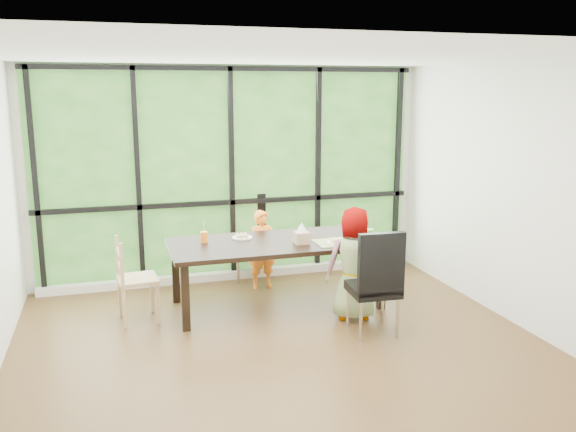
# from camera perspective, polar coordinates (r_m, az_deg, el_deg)

# --- Properties ---
(ground) EXTENTS (5.00, 5.00, 0.00)m
(ground) POSITION_cam_1_polar(r_m,az_deg,el_deg) (5.90, -0.74, -12.09)
(ground) COLOR black
(ground) RESTS_ON ground
(back_wall) EXTENTS (5.00, 0.00, 5.00)m
(back_wall) POSITION_cam_1_polar(r_m,az_deg,el_deg) (7.65, -5.44, 3.99)
(back_wall) COLOR silver
(back_wall) RESTS_ON ground
(foliage_backdrop) EXTENTS (4.80, 0.02, 2.65)m
(foliage_backdrop) POSITION_cam_1_polar(r_m,az_deg,el_deg) (7.63, -5.41, 3.97)
(foliage_backdrop) COLOR #24511C
(foliage_backdrop) RESTS_ON back_wall
(window_mullions) EXTENTS (4.80, 0.06, 2.65)m
(window_mullions) POSITION_cam_1_polar(r_m,az_deg,el_deg) (7.59, -5.35, 3.93)
(window_mullions) COLOR black
(window_mullions) RESTS_ON back_wall
(window_sill) EXTENTS (4.80, 0.12, 0.10)m
(window_sill) POSITION_cam_1_polar(r_m,az_deg,el_deg) (7.84, -5.11, -5.56)
(window_sill) COLOR silver
(window_sill) RESTS_ON ground
(dining_table) EXTENTS (2.39, 1.13, 0.75)m
(dining_table) POSITION_cam_1_polar(r_m,az_deg,el_deg) (6.78, -1.06, -5.47)
(dining_table) COLOR black
(dining_table) RESTS_ON ground
(chair_window_leather) EXTENTS (0.50, 0.50, 1.08)m
(chair_window_leather) POSITION_cam_1_polar(r_m,az_deg,el_deg) (7.68, -3.58, -2.10)
(chair_window_leather) COLOR black
(chair_window_leather) RESTS_ON ground
(chair_interior_leather) EXTENTS (0.49, 0.49, 1.08)m
(chair_interior_leather) POSITION_cam_1_polar(r_m,az_deg,el_deg) (6.03, 8.09, -6.18)
(chair_interior_leather) COLOR black
(chair_interior_leather) RESTS_ON ground
(chair_end_beech) EXTENTS (0.44, 0.45, 0.90)m
(chair_end_beech) POSITION_cam_1_polar(r_m,az_deg,el_deg) (6.53, -14.10, -5.85)
(chair_end_beech) COLOR tan
(chair_end_beech) RESTS_ON ground
(child_toddler) EXTENTS (0.37, 0.25, 0.97)m
(child_toddler) POSITION_cam_1_polar(r_m,az_deg,el_deg) (7.34, -2.43, -3.20)
(child_toddler) COLOR orange
(child_toddler) RESTS_ON ground
(child_older) EXTENTS (0.67, 0.52, 1.21)m
(child_older) POSITION_cam_1_polar(r_m,az_deg,el_deg) (6.39, 6.47, -4.49)
(child_older) COLOR gray
(child_older) RESTS_ON ground
(placemat) EXTENTS (0.51, 0.37, 0.01)m
(placemat) POSITION_cam_1_polar(r_m,az_deg,el_deg) (6.64, 4.80, -2.49)
(placemat) COLOR tan
(placemat) RESTS_ON dining_table
(plate_far) EXTENTS (0.23, 0.23, 0.01)m
(plate_far) POSITION_cam_1_polar(r_m,az_deg,el_deg) (6.82, -4.37, -2.05)
(plate_far) COLOR white
(plate_far) RESTS_ON dining_table
(plate_near) EXTENTS (0.21, 0.21, 0.01)m
(plate_near) POSITION_cam_1_polar(r_m,az_deg,el_deg) (6.62, 4.63, -2.50)
(plate_near) COLOR white
(plate_near) RESTS_ON dining_table
(orange_cup) EXTENTS (0.08, 0.08, 0.12)m
(orange_cup) POSITION_cam_1_polar(r_m,az_deg,el_deg) (6.67, -7.98, -1.99)
(orange_cup) COLOR orange
(orange_cup) RESTS_ON dining_table
(green_cup) EXTENTS (0.09, 0.09, 0.14)m
(green_cup) POSITION_cam_1_polar(r_m,az_deg,el_deg) (6.72, 7.77, -1.82)
(green_cup) COLOR #61C33B
(green_cup) RESTS_ON dining_table
(tissue_box) EXTENTS (0.15, 0.15, 0.13)m
(tissue_box) POSITION_cam_1_polar(r_m,az_deg,el_deg) (6.56, 1.31, -2.08)
(tissue_box) COLOR tan
(tissue_box) RESTS_ON dining_table
(crepe_rolls_far) EXTENTS (0.15, 0.12, 0.04)m
(crepe_rolls_far) POSITION_cam_1_polar(r_m,az_deg,el_deg) (6.81, -4.38, -1.85)
(crepe_rolls_far) COLOR tan
(crepe_rolls_far) RESTS_ON plate_far
(crepe_rolls_near) EXTENTS (0.15, 0.12, 0.04)m
(crepe_rolls_near) POSITION_cam_1_polar(r_m,az_deg,el_deg) (6.61, 4.63, -2.29)
(crepe_rolls_near) COLOR tan
(crepe_rolls_near) RESTS_ON plate_near
(straw_white) EXTENTS (0.01, 0.04, 0.20)m
(straw_white) POSITION_cam_1_polar(r_m,az_deg,el_deg) (6.65, -8.01, -1.15)
(straw_white) COLOR white
(straw_white) RESTS_ON orange_cup
(straw_pink) EXTENTS (0.01, 0.04, 0.20)m
(straw_pink) POSITION_cam_1_polar(r_m,az_deg,el_deg) (6.69, 7.79, -0.92)
(straw_pink) COLOR pink
(straw_pink) RESTS_ON green_cup
(tissue) EXTENTS (0.12, 0.12, 0.11)m
(tissue) POSITION_cam_1_polar(r_m,az_deg,el_deg) (6.53, 1.31, -1.07)
(tissue) COLOR white
(tissue) RESTS_ON tissue_box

